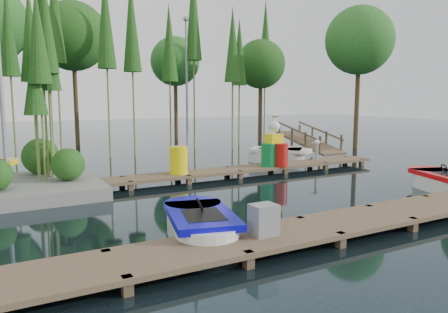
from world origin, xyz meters
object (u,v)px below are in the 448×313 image
boat_blue (201,226)px  yellow_barrel (179,160)px  drum_cluster (275,150)px  boat_red (445,183)px  utility_cabinet (264,220)px

boat_blue → yellow_barrel: (2.02, 5.84, 0.50)m
boat_blue → drum_cluster: size_ratio=1.50×
boat_blue → drum_cluster: (5.98, 5.68, 0.62)m
boat_blue → boat_red: (8.77, 0.44, -0.01)m
utility_cabinet → drum_cluster: (5.20, 6.85, 0.29)m
boat_blue → utility_cabinet: bearing=-41.6°
boat_blue → yellow_barrel: bearing=85.3°
utility_cabinet → yellow_barrel: (1.24, 7.00, 0.17)m
yellow_barrel → drum_cluster: size_ratio=0.47×
boat_blue → drum_cluster: 8.27m
boat_red → drum_cluster: (-2.79, 5.24, 0.63)m
utility_cabinet → drum_cluster: bearing=52.8°
boat_blue → boat_red: 8.78m
boat_red → utility_cabinet: bearing=-151.0°
boat_blue → boat_red: bearing=17.3°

